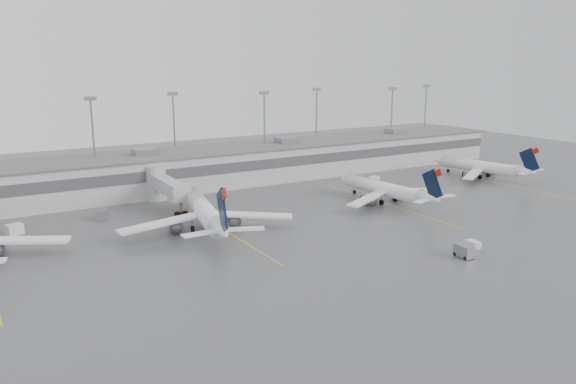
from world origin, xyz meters
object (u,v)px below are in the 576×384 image
jet_mid_left (205,211)px  jet_far_right (483,167)px  baggage_tug (473,247)px  jet_mid_right (387,189)px

jet_mid_left → jet_far_right: jet_mid_left is taller
jet_mid_left → baggage_tug: jet_mid_left is taller
jet_mid_right → jet_far_right: jet_mid_right is taller
jet_mid_left → jet_far_right: 74.68m
jet_far_right → jet_mid_left: bearing=173.5°
jet_mid_left → jet_far_right: size_ratio=1.19×
jet_far_right → baggage_tug: (-44.32, -36.07, -2.14)m
jet_mid_left → jet_mid_right: size_ratio=1.16×
jet_mid_left → jet_mid_right: jet_mid_left is taller
jet_mid_right → jet_far_right: 36.87m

